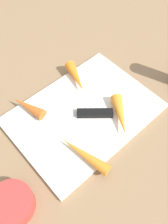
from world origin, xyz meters
name	(u,v)px	position (x,y,z in m)	size (l,w,h in m)	color
ground_plane	(84,115)	(0.00, 0.00, 0.00)	(1.40, 1.40, 0.00)	#8C6D4C
cutting_board	(84,113)	(0.00, 0.00, 0.01)	(0.36, 0.26, 0.01)	silver
knife	(90,113)	(-0.01, 0.02, 0.02)	(0.16, 0.15, 0.01)	#B7B7BC
carrot_shortest	(28,107)	(0.10, -0.10, 0.03)	(0.03, 0.03, 0.10)	orange
carrot_long	(121,115)	(-0.05, 0.07, 0.03)	(0.03, 0.03, 0.11)	orange
carrot_longest	(84,154)	(0.08, 0.09, 0.03)	(0.03, 0.03, 0.13)	orange
carrot_short	(76,77)	(-0.05, -0.09, 0.03)	(0.03, 0.03, 0.10)	orange
small_bowl	(12,204)	(0.26, 0.07, 0.02)	(0.09, 0.09, 0.04)	red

